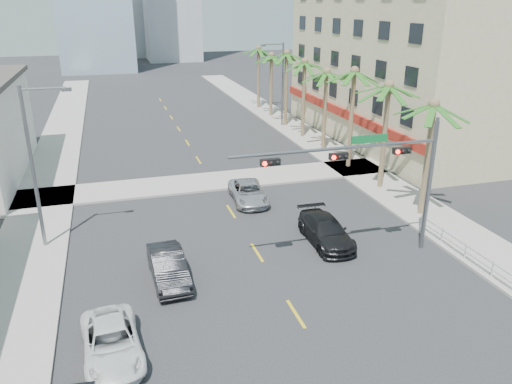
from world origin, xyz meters
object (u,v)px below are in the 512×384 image
car_parked_far (112,342)px  car_lane_center (248,192)px  car_lane_left (168,267)px  car_lane_right (326,231)px  traffic_signal_mast (378,167)px

car_parked_far → car_lane_center: car_lane_center is taller
car_lane_left → car_lane_right: car_lane_left is taller
traffic_signal_mast → car_lane_left: traffic_signal_mast is taller
traffic_signal_mast → car_parked_far: traffic_signal_mast is taller
traffic_signal_mast → car_lane_right: size_ratio=2.20×
car_lane_right → car_lane_left: bearing=-168.3°
car_lane_left → car_lane_center: (6.58, 8.96, -0.08)m
traffic_signal_mast → car_lane_left: 11.63m
car_parked_far → car_lane_right: bearing=25.4°
car_lane_right → car_lane_center: bearing=110.5°
car_parked_far → car_lane_center: 16.91m
car_lane_left → car_lane_right: 9.26m
car_lane_center → car_lane_left: bearing=-122.2°
car_lane_left → car_lane_center: 11.12m
car_lane_center → car_lane_right: (2.52, -7.31, 0.07)m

